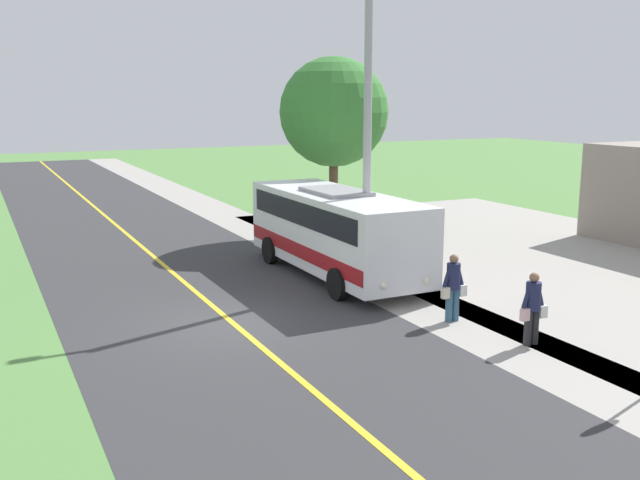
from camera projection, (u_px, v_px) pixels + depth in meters
name	position (u px, v px, depth m)	size (l,w,h in m)	color
ground_plane	(232.00, 323.00, 17.64)	(120.00, 120.00, 0.00)	#548442
road_surface	(232.00, 323.00, 17.64)	(8.00, 100.00, 0.01)	#333335
sidewalk	(408.00, 297.00, 19.90)	(2.40, 100.00, 0.01)	#9E9991
road_centre_line	(232.00, 323.00, 17.64)	(0.16, 100.00, 0.00)	gold
shuttle_bus_front	(336.00, 228.00, 22.04)	(2.68, 8.03, 2.73)	white
pedestrian_with_bags	(533.00, 306.00, 15.93)	(0.72, 0.34, 1.68)	#262628
pedestrian_waiting	(453.00, 286.00, 17.60)	(0.72, 0.34, 1.72)	#335972
street_light_pole	(364.00, 122.00, 20.62)	(1.97, 0.24, 8.78)	#9E9EA3
tree_curbside	(334.00, 112.00, 27.65)	(4.27, 4.27, 7.07)	brown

